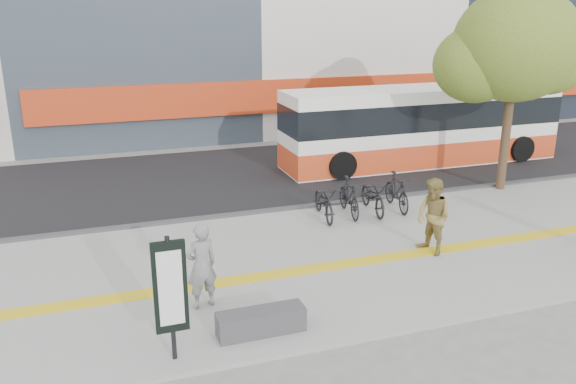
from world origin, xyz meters
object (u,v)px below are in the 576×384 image
object	(u,v)px
bench	(261,322)
pedestrian_tan	(433,217)
bus	(422,128)
signboard	(170,289)
seated_woman	(201,266)
street_tree	(513,47)

from	to	relation	value
bench	pedestrian_tan	distance (m)	5.35
bench	bus	bearing A→B (deg)	46.73
bus	pedestrian_tan	xyz separation A→B (m)	(-4.27, -7.57, -0.39)
signboard	bench	bearing A→B (deg)	10.81
bus	seated_woman	distance (m)	13.00
signboard	pedestrian_tan	xyz separation A→B (m)	(6.46, 2.43, -0.37)
signboard	street_tree	distance (m)	13.40
seated_woman	pedestrian_tan	xyz separation A→B (m)	(5.66, 0.81, 0.05)
street_tree	pedestrian_tan	world-z (taller)	street_tree
bench	bus	distance (m)	13.37
bench	seated_woman	size ratio (longest dim) A/B	0.92
signboard	seated_woman	world-z (taller)	signboard
street_tree	bus	distance (m)	4.87
bench	street_tree	xyz separation A→B (m)	(9.78, 6.02, 4.21)
bench	street_tree	size ratio (longest dim) A/B	0.25
street_tree	bus	bearing A→B (deg)	100.01
bus	seated_woman	size ratio (longest dim) A/B	6.10
bench	seated_woman	xyz separation A→B (m)	(-0.80, 1.32, 0.64)
bench	pedestrian_tan	world-z (taller)	pedestrian_tan
street_tree	seated_woman	xyz separation A→B (m)	(-10.58, -4.71, -3.57)
bench	signboard	bearing A→B (deg)	-169.19
street_tree	bus	xyz separation A→B (m)	(-0.65, 3.68, -3.13)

